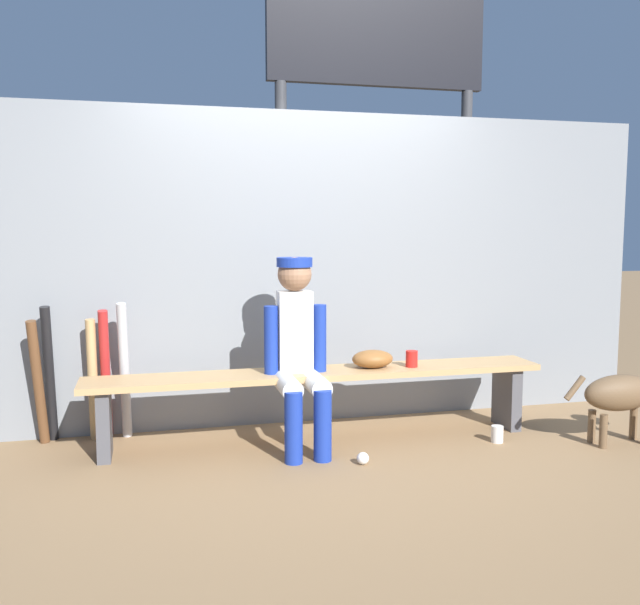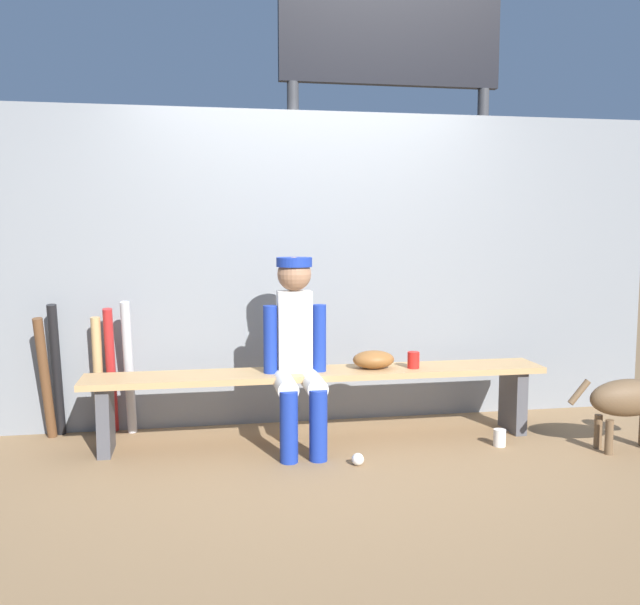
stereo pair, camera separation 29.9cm
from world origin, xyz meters
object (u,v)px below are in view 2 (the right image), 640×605
bat_wood_dark (45,379)px  bat_aluminum_black (57,371)px  bat_aluminum_silver (129,369)px  scoreboard (397,83)px  player_seated (297,345)px  bat_aluminum_red (111,371)px  cup_on_bench (413,360)px  dog (636,398)px  baseball_glove (374,360)px  cup_on_ground (500,438)px  bat_wood_tan (98,377)px  baseball (358,459)px  dugout_bench (320,385)px

bat_wood_dark → bat_aluminum_black: bearing=47.1°
bat_aluminum_silver → bat_wood_dark: (-0.54, -0.00, -0.05)m
bat_wood_dark → scoreboard: 3.74m
player_seated → bat_aluminum_red: player_seated is taller
bat_wood_dark → cup_on_bench: 2.45m
player_seated → dog: size_ratio=1.45×
baseball_glove → bat_aluminum_black: size_ratio=0.31×
bat_wood_dark → scoreboard: size_ratio=0.22×
baseball_glove → cup_on_ground: baseball_glove is taller
bat_wood_tan → baseball: 1.86m
bat_aluminum_silver → cup_on_ground: size_ratio=8.52×
bat_wood_dark → dugout_bench: bearing=-10.5°
bat_wood_dark → cup_on_ground: bat_wood_dark is taller
baseball → cup_on_ground: 1.01m
cup_on_bench → dog: bearing=-20.3°
bat_aluminum_silver → cup_on_bench: bat_aluminum_silver is taller
baseball → scoreboard: bearing=68.2°
player_seated → bat_wood_dark: size_ratio=1.46×
player_seated → cup_on_ground: (1.30, -0.20, -0.61)m
bat_aluminum_red → bat_wood_dark: size_ratio=1.06×
bat_aluminum_black → bat_wood_dark: 0.10m
bat_wood_dark → scoreboard: bearing=23.7°
bat_wood_tan → bat_aluminum_red: bearing=14.4°
scoreboard → bat_aluminum_silver: bearing=-151.5°
baseball_glove → bat_aluminum_silver: size_ratio=0.30×
player_seated → dugout_bench: bearing=33.3°
dugout_bench → dog: dog is taller
dugout_bench → bat_aluminum_silver: bat_aluminum_silver is taller
bat_aluminum_silver → cup_on_ground: bat_aluminum_silver is taller
scoreboard → player_seated: bearing=-124.3°
bat_aluminum_black → cup_on_ground: bat_aluminum_black is taller
player_seated → cup_on_ground: size_ratio=11.13×
bat_aluminum_red → cup_on_bench: 2.05m
player_seated → bat_aluminum_silver: size_ratio=1.31×
bat_aluminum_red → bat_wood_tan: (-0.08, -0.02, -0.03)m
dugout_bench → bat_aluminum_black: bearing=167.0°
bat_wood_tan → player_seated: bearing=-20.7°
bat_aluminum_black → baseball_glove: bearing=-10.8°
dugout_bench → player_seated: (-0.17, -0.11, 0.29)m
bat_wood_tan → dog: (3.40, -0.90, -0.08)m
bat_aluminum_red → bat_aluminum_black: (-0.35, 0.00, 0.02)m
player_seated → cup_on_bench: (0.80, 0.07, -0.14)m
bat_aluminum_silver → bat_aluminum_black: bearing=172.4°
baseball_glove → bat_aluminum_red: size_ratio=0.32×
dugout_bench → baseball_glove: baseball_glove is taller
cup_on_bench → dugout_bench: bearing=176.5°
bat_wood_dark → dog: bat_wood_dark is taller
bat_aluminum_red → baseball_glove: bearing=-12.9°
bat_wood_tan → bat_aluminum_black: (-0.27, 0.02, 0.05)m
bat_aluminum_black → cup_on_bench: size_ratio=8.32×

